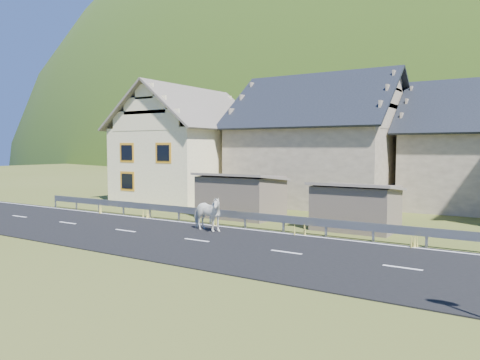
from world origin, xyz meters
The scene contains 10 objects.
ground centered at (0.00, 0.00, 0.00)m, with size 160.00×160.00×0.00m, color #404C16.
road centered at (0.00, 0.00, 0.02)m, with size 60.00×7.00×0.04m, color black.
lane_markings centered at (0.00, 0.00, 0.04)m, with size 60.00×6.60×0.01m, color silver.
guardrail centered at (0.00, 3.68, 0.56)m, with size 28.10×0.09×0.75m.
shed_left centered at (-2.00, 6.50, 1.10)m, with size 4.30×3.30×2.40m, color #6F6252.
shed_right centered at (4.50, 6.00, 1.00)m, with size 3.80×2.90×2.20m, color #6F6252.
house_cream centered at (-10.00, 12.00, 4.36)m, with size 7.80×9.80×8.30m.
house_stone_a centered at (-1.00, 15.00, 4.63)m, with size 10.80×9.80×8.90m.
conifer_patch centered at (-55.00, 110.00, 6.00)m, with size 76.00×50.00×28.00m, color black.
horse centered at (-0.93, 1.91, 0.82)m, with size 1.85×0.84×1.57m, color white.
Camera 1 is at (11.37, -14.66, 3.75)m, focal length 35.00 mm.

